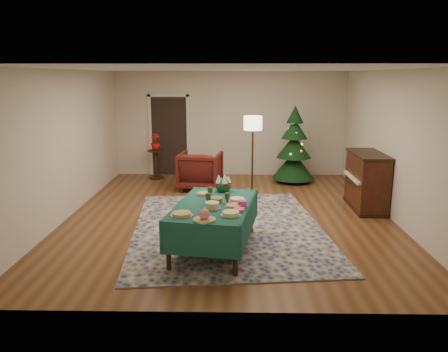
{
  "coord_description": "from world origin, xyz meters",
  "views": [
    {
      "loc": [
        0.06,
        -7.91,
        2.58
      ],
      "look_at": [
        -0.08,
        -0.69,
        0.92
      ],
      "focal_mm": 35.0,
      "sensor_mm": 36.0,
      "label": 1
    }
  ],
  "objects_px": {
    "side_table": "(156,165)",
    "gift_box": "(243,204)",
    "buffet_table": "(214,213)",
    "piano": "(367,182)",
    "armchair": "(200,169)",
    "potted_plant": "(155,145)",
    "floor_lamp": "(253,128)",
    "christmas_tree": "(294,148)"
  },
  "relations": [
    {
      "from": "gift_box",
      "to": "potted_plant",
      "type": "distance_m",
      "value": 5.29
    },
    {
      "from": "buffet_table",
      "to": "armchair",
      "type": "bearing_deg",
      "value": 97.42
    },
    {
      "from": "buffet_table",
      "to": "side_table",
      "type": "distance_m",
      "value": 5.0
    },
    {
      "from": "armchair",
      "to": "christmas_tree",
      "type": "height_order",
      "value": "christmas_tree"
    },
    {
      "from": "gift_box",
      "to": "christmas_tree",
      "type": "relative_size",
      "value": 0.06
    },
    {
      "from": "piano",
      "to": "buffet_table",
      "type": "bearing_deg",
      "value": -143.19
    },
    {
      "from": "gift_box",
      "to": "piano",
      "type": "distance_m",
      "value": 3.42
    },
    {
      "from": "side_table",
      "to": "potted_plant",
      "type": "xyz_separation_m",
      "value": [
        0.0,
        0.0,
        0.5
      ]
    },
    {
      "from": "potted_plant",
      "to": "christmas_tree",
      "type": "xyz_separation_m",
      "value": [
        3.47,
        -0.29,
        -0.01
      ]
    },
    {
      "from": "side_table",
      "to": "gift_box",
      "type": "bearing_deg",
      "value": -66.53
    },
    {
      "from": "gift_box",
      "to": "side_table",
      "type": "height_order",
      "value": "gift_box"
    },
    {
      "from": "armchair",
      "to": "side_table",
      "type": "bearing_deg",
      "value": -32.35
    },
    {
      "from": "floor_lamp",
      "to": "christmas_tree",
      "type": "relative_size",
      "value": 0.9
    },
    {
      "from": "armchair",
      "to": "piano",
      "type": "relative_size",
      "value": 0.74
    },
    {
      "from": "side_table",
      "to": "piano",
      "type": "relative_size",
      "value": 0.57
    },
    {
      "from": "armchair",
      "to": "piano",
      "type": "xyz_separation_m",
      "value": [
        3.39,
        -1.48,
        0.07
      ]
    },
    {
      "from": "potted_plant",
      "to": "christmas_tree",
      "type": "height_order",
      "value": "christmas_tree"
    },
    {
      "from": "christmas_tree",
      "to": "piano",
      "type": "distance_m",
      "value": 2.52
    },
    {
      "from": "floor_lamp",
      "to": "potted_plant",
      "type": "xyz_separation_m",
      "value": [
        -2.41,
        1.14,
        -0.59
      ]
    },
    {
      "from": "armchair",
      "to": "buffet_table",
      "type": "bearing_deg",
      "value": 105.58
    },
    {
      "from": "floor_lamp",
      "to": "armchair",
      "type": "bearing_deg",
      "value": 174.79
    },
    {
      "from": "christmas_tree",
      "to": "piano",
      "type": "xyz_separation_m",
      "value": [
        1.13,
        -2.23,
        -0.3
      ]
    },
    {
      "from": "gift_box",
      "to": "potted_plant",
      "type": "xyz_separation_m",
      "value": [
        -2.11,
        4.85,
        0.08
      ]
    },
    {
      "from": "gift_box",
      "to": "christmas_tree",
      "type": "xyz_separation_m",
      "value": [
        1.36,
        4.56,
        0.07
      ]
    },
    {
      "from": "armchair",
      "to": "side_table",
      "type": "xyz_separation_m",
      "value": [
        -1.21,
        1.03,
        -0.12
      ]
    },
    {
      "from": "gift_box",
      "to": "armchair",
      "type": "bearing_deg",
      "value": 103.2
    },
    {
      "from": "armchair",
      "to": "piano",
      "type": "distance_m",
      "value": 3.7
    },
    {
      "from": "potted_plant",
      "to": "buffet_table",
      "type": "bearing_deg",
      "value": -70.24
    },
    {
      "from": "floor_lamp",
      "to": "piano",
      "type": "xyz_separation_m",
      "value": [
        2.19,
        -1.37,
        -0.9
      ]
    },
    {
      "from": "buffet_table",
      "to": "floor_lamp",
      "type": "distance_m",
      "value": 3.73
    },
    {
      "from": "buffet_table",
      "to": "potted_plant",
      "type": "height_order",
      "value": "potted_plant"
    },
    {
      "from": "buffet_table",
      "to": "armchair",
      "type": "xyz_separation_m",
      "value": [
        -0.48,
        3.67,
        -0.1
      ]
    },
    {
      "from": "floor_lamp",
      "to": "piano",
      "type": "bearing_deg",
      "value": -32.09
    },
    {
      "from": "buffet_table",
      "to": "piano",
      "type": "xyz_separation_m",
      "value": [
        2.92,
        2.18,
        -0.03
      ]
    },
    {
      "from": "gift_box",
      "to": "christmas_tree",
      "type": "height_order",
      "value": "christmas_tree"
    },
    {
      "from": "floor_lamp",
      "to": "gift_box",
      "type": "bearing_deg",
      "value": -94.73
    },
    {
      "from": "side_table",
      "to": "piano",
      "type": "xyz_separation_m",
      "value": [
        4.6,
        -2.52,
        0.19
      ]
    },
    {
      "from": "side_table",
      "to": "christmas_tree",
      "type": "xyz_separation_m",
      "value": [
        3.47,
        -0.29,
        0.49
      ]
    },
    {
      "from": "armchair",
      "to": "floor_lamp",
      "type": "height_order",
      "value": "floor_lamp"
    },
    {
      "from": "side_table",
      "to": "piano",
      "type": "height_order",
      "value": "piano"
    },
    {
      "from": "floor_lamp",
      "to": "christmas_tree",
      "type": "bearing_deg",
      "value": 39.06
    },
    {
      "from": "gift_box",
      "to": "side_table",
      "type": "bearing_deg",
      "value": 113.47
    }
  ]
}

